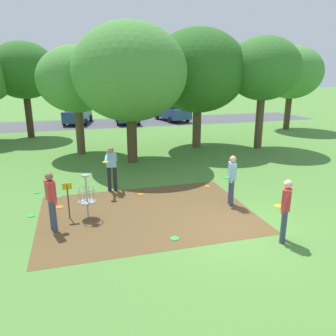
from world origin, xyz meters
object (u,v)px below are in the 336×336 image
(disc_golf_basket, at_px, (85,195))
(player_waiting_right, at_px, (51,198))
(tree_mid_right, at_px, (198,71))
(frisbee_mid_grass, at_px, (31,216))
(parked_car_leftmost, at_px, (78,113))
(frisbee_by_tee, at_px, (207,186))
(frisbee_far_left, at_px, (175,238))
(player_throwing, at_px, (286,207))
(tree_near_right, at_px, (292,73))
(player_waiting_left, at_px, (111,166))
(parked_car_center_right, at_px, (172,111))
(frisbee_far_right, at_px, (37,193))
(tree_near_left, at_px, (130,73))
(frisbee_near_basket, at_px, (141,194))
(parked_car_center_left, at_px, (127,113))
(tree_far_right, at_px, (24,71))
(tree_mid_center, at_px, (76,80))
(frisbee_scattered_a, at_px, (60,207))
(player_foreground_watching, at_px, (232,177))
(tree_mid_left, at_px, (263,69))

(disc_golf_basket, height_order, player_waiting_right, player_waiting_right)
(player_waiting_right, distance_m, tree_mid_right, 12.44)
(player_waiting_right, xyz_separation_m, frisbee_mid_grass, (-0.75, 1.19, -0.96))
(parked_car_leftmost, bearing_deg, frisbee_by_tee, -76.31)
(frisbee_far_left, distance_m, parked_car_leftmost, 22.45)
(player_throwing, xyz_separation_m, frisbee_by_tee, (-0.24, 4.59, -0.96))
(tree_near_right, height_order, tree_mid_right, tree_mid_right)
(player_waiting_left, relative_size, parked_car_center_right, 0.38)
(frisbee_far_right, relative_size, tree_near_left, 0.03)
(frisbee_far_right, xyz_separation_m, tree_near_left, (4.22, 3.44, 4.30))
(frisbee_near_basket, relative_size, parked_car_center_left, 0.05)
(frisbee_far_left, bearing_deg, player_waiting_left, 105.48)
(player_waiting_right, bearing_deg, tree_near_right, 38.20)
(frisbee_mid_grass, distance_m, tree_far_right, 14.67)
(tree_mid_center, distance_m, tree_far_right, 6.65)
(frisbee_near_basket, xyz_separation_m, frisbee_by_tee, (2.70, 0.17, 0.00))
(disc_golf_basket, xyz_separation_m, player_throwing, (4.95, -2.91, 0.21))
(frisbee_near_basket, height_order, frisbee_scattered_a, same)
(tree_near_right, bearing_deg, player_waiting_right, -141.80)
(player_throwing, height_order, frisbee_near_basket, player_throwing)
(tree_near_left, xyz_separation_m, tree_mid_right, (4.29, 2.35, 0.08))
(player_waiting_left, height_order, frisbee_far_left, player_waiting_left)
(player_waiting_right, relative_size, frisbee_by_tee, 7.66)
(disc_golf_basket, xyz_separation_m, frisbee_far_left, (2.24, -2.02, -0.74))
(player_throwing, distance_m, tree_mid_right, 12.10)
(player_foreground_watching, distance_m, tree_near_right, 17.43)
(parked_car_center_right, bearing_deg, frisbee_scattered_a, -116.86)
(frisbee_by_tee, distance_m, parked_car_center_left, 17.73)
(disc_golf_basket, distance_m, tree_mid_center, 9.28)
(frisbee_near_basket, height_order, tree_near_left, tree_near_left)
(player_throwing, distance_m, tree_near_right, 19.37)
(player_throwing, distance_m, frisbee_scattered_a, 7.09)
(player_waiting_right, xyz_separation_m, tree_mid_center, (1.02, 9.30, 2.98))
(tree_far_right, bearing_deg, parked_car_center_left, 33.14)
(player_waiting_left, distance_m, player_waiting_right, 3.43)
(disc_golf_basket, height_order, tree_mid_center, tree_mid_center)
(tree_mid_right, height_order, parked_car_leftmost, tree_mid_right)
(player_waiting_left, relative_size, tree_near_right, 0.27)
(player_waiting_right, height_order, parked_car_center_right, parked_car_center_right)
(tree_mid_right, distance_m, parked_car_center_right, 11.82)
(frisbee_near_basket, bearing_deg, disc_golf_basket, -142.97)
(player_foreground_watching, relative_size, frisbee_by_tee, 7.66)
(player_waiting_left, distance_m, tree_far_right, 13.43)
(frisbee_near_basket, bearing_deg, player_waiting_right, -144.18)
(frisbee_by_tee, xyz_separation_m, tree_far_right, (-7.80, 12.83, 4.42))
(frisbee_near_basket, height_order, tree_mid_center, tree_mid_center)
(frisbee_mid_grass, relative_size, frisbee_scattered_a, 0.94)
(player_waiting_right, xyz_separation_m, tree_far_right, (-2.18, 15.10, 3.46))
(frisbee_far_right, bearing_deg, tree_mid_left, 20.92)
(player_foreground_watching, bearing_deg, tree_near_right, 49.08)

